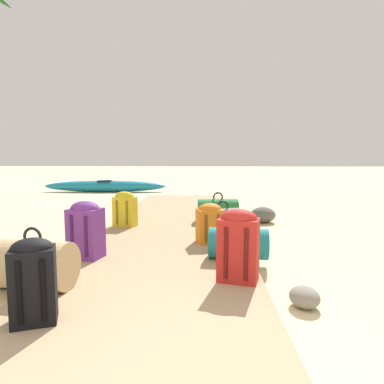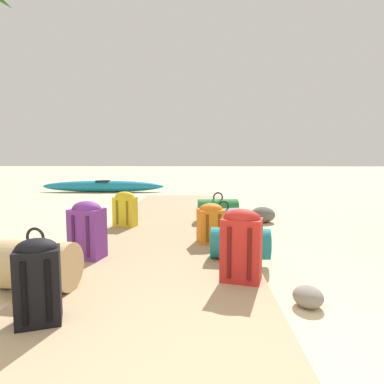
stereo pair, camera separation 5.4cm
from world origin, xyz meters
name	(u,v)px [view 1 (the left image)]	position (x,y,z in m)	size (l,w,h in m)	color
ground_plane	(168,243)	(0.00, 3.15, 0.00)	(60.00, 60.00, 0.00)	beige
boardwalk	(173,228)	(0.00, 3.94, 0.04)	(1.95, 7.87, 0.08)	tan
backpack_purple	(85,228)	(-0.76, 2.23, 0.40)	(0.37, 0.32, 0.60)	#6B2D84
backpack_red	(238,243)	(0.76, 1.62, 0.41)	(0.38, 0.31, 0.62)	red
duffel_bag_grey	(223,220)	(0.74, 3.53, 0.24)	(0.57, 0.47, 0.44)	slate
duffel_bag_tan	(34,264)	(-0.90, 1.40, 0.28)	(0.67, 0.49, 0.50)	tan
backpack_black	(33,279)	(-0.62, 0.84, 0.37)	(0.32, 0.29, 0.55)	black
duffel_bag_green	(218,210)	(0.71, 4.26, 0.26)	(0.66, 0.42, 0.48)	#237538
backpack_yellow	(125,208)	(-0.71, 3.85, 0.36)	(0.38, 0.27, 0.53)	gold
duffel_bag_teal	(238,243)	(0.83, 2.25, 0.24)	(0.63, 0.38, 0.43)	#197A7F
backpack_orange	(210,222)	(0.54, 2.91, 0.34)	(0.35, 0.31, 0.49)	orange
kayak	(105,186)	(-2.58, 9.35, 0.18)	(3.79, 0.58, 0.36)	teal
rock_right_far	(305,297)	(1.23, 1.29, 0.08)	(0.22, 0.26, 0.16)	gray
rock_right_near	(263,215)	(1.49, 4.61, 0.13)	(0.42, 0.42, 0.26)	#5B5651
rock_left_far	(7,274)	(-1.26, 1.64, 0.11)	(0.34, 0.32, 0.22)	gray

